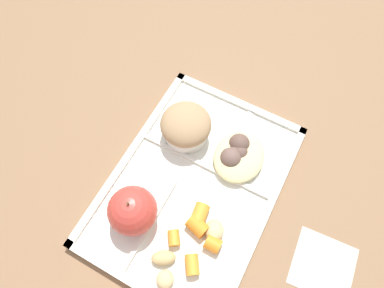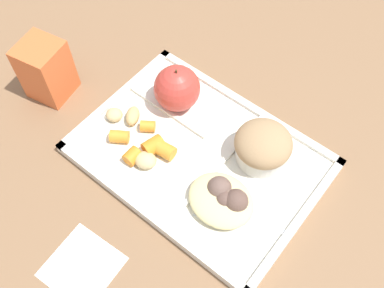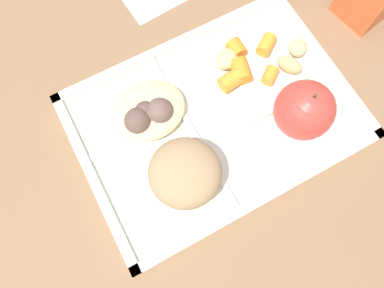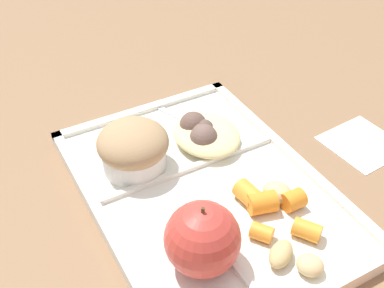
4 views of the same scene
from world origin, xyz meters
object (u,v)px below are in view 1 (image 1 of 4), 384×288
at_px(lunch_tray, 194,185).
at_px(bran_muffin, 186,126).
at_px(green_apple, 133,211).
at_px(plastic_fork, 250,146).

distance_m(lunch_tray, bran_muffin, 0.11).
relative_size(green_apple, plastic_fork, 0.62).
bearing_deg(plastic_fork, lunch_tray, 153.95).
height_order(bran_muffin, plastic_fork, bran_muffin).
bearing_deg(bran_muffin, lunch_tray, -143.03).
relative_size(green_apple, bran_muffin, 0.93).
height_order(lunch_tray, green_apple, green_apple).
relative_size(bran_muffin, plastic_fork, 0.66).
bearing_deg(plastic_fork, bran_muffin, 106.65).
xyz_separation_m(lunch_tray, green_apple, (-0.10, 0.06, 0.05)).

